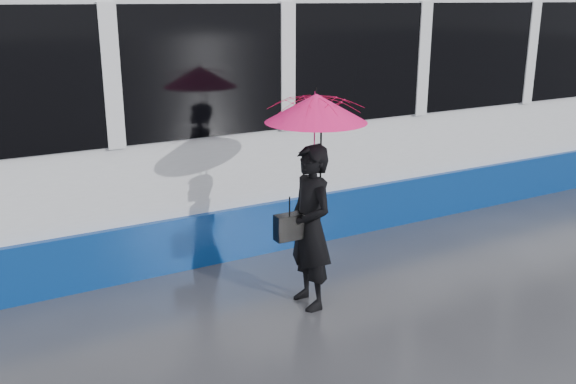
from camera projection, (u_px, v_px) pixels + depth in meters
ground at (263, 307)px, 6.39m from camera, size 90.00×90.00×0.00m
rails at (176, 230)px, 8.47m from camera, size 34.00×1.51×0.02m
tram at (275, 99)px, 8.71m from camera, size 26.00×2.56×3.35m
woman at (310, 227)px, 6.23m from camera, size 0.41×0.61×1.64m
umbrella at (316, 128)px, 5.97m from camera, size 0.99×0.99×1.11m
handbag at (290, 227)px, 6.13m from camera, size 0.30×0.14×0.43m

